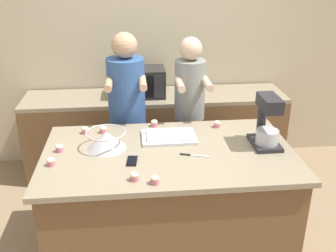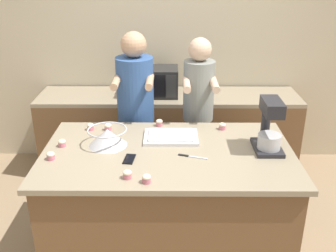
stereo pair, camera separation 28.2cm
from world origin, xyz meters
name	(u,v)px [view 1 (the left image)]	position (x,y,z in m)	size (l,w,h in m)	color
ground_plane	(169,249)	(0.00, 0.00, 0.00)	(16.00, 16.00, 0.00)	#937A5B
back_wall	(153,45)	(0.00, 1.75, 1.35)	(10.00, 0.06, 2.70)	beige
island_counter	(169,202)	(0.00, 0.00, 0.46)	(1.87, 1.09, 0.92)	brown
back_counter	(156,132)	(0.00, 1.40, 0.44)	(2.80, 0.60, 0.89)	brown
person_left	(128,118)	(-0.30, 0.79, 0.88)	(0.35, 0.51, 1.67)	#33384C
person_right	(189,116)	(0.28, 0.79, 0.87)	(0.30, 0.48, 1.61)	#232328
stand_mixer	(267,124)	(0.75, 0.03, 1.10)	(0.20, 0.30, 0.40)	#232328
mixing_bowl	(106,139)	(-0.46, 0.10, 0.99)	(0.30, 0.30, 0.14)	#BCBCC1
baking_tray	(169,136)	(0.02, 0.22, 0.94)	(0.43, 0.29, 0.04)	silver
microwave_oven	(140,82)	(-0.16, 1.39, 1.03)	(0.52, 0.34, 0.30)	black
cell_phone	(132,161)	(-0.28, -0.14, 0.93)	(0.09, 0.15, 0.01)	black
knife	(193,155)	(0.17, -0.09, 0.93)	(0.21, 0.08, 0.01)	#BCBCC1
cupcake_0	(59,148)	(-0.81, 0.07, 0.95)	(0.06, 0.06, 0.06)	#D17084
cupcake_1	(134,176)	(-0.26, -0.39, 0.95)	(0.06, 0.06, 0.06)	#D17084
cupcake_2	(155,180)	(-0.14, -0.45, 0.95)	(0.06, 0.06, 0.06)	#D17084
cupcake_3	(103,129)	(-0.50, 0.38, 0.95)	(0.06, 0.06, 0.06)	#D17084
cupcake_4	(154,123)	(-0.08, 0.47, 0.95)	(0.06, 0.06, 0.06)	#D17084
cupcake_5	(217,124)	(0.45, 0.40, 0.95)	(0.06, 0.06, 0.06)	#D17084
cupcake_6	(85,130)	(-0.65, 0.38, 0.95)	(0.06, 0.06, 0.06)	#D17084
cupcake_7	(51,162)	(-0.84, -0.14, 0.95)	(0.06, 0.06, 0.06)	#D17084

